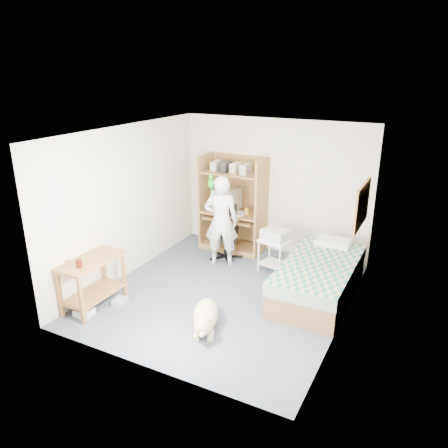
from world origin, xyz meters
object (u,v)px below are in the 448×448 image
Objects in this scene: computer_hutch at (234,208)px; side_desk at (92,276)px; office_chair at (226,239)px; printer_cart at (275,251)px; bed at (319,279)px; dog at (205,316)px; person at (221,221)px.

computer_hutch is 3.08m from side_desk.
computer_hutch is 0.67m from office_chair.
side_desk is 3.01m from printer_cart.
computer_hutch reaches higher than office_chair.
bed reaches higher than printer_cart.
office_chair is at bearing 85.77° from dog.
person reaches higher than bed.
side_desk is 1.03× the size of office_chair.
dog is (-1.11, -1.58, -0.11)m from bed.
computer_hutch is 0.89× the size of bed.
dog is at bearing -82.75° from printer_cart.
dog is (0.83, -2.23, -0.17)m from office_chair.
office_chair reaches higher than printer_cart.
side_desk is 2.40m from person.
dog is at bearing -125.14° from bed.
bed reaches higher than dog.
side_desk is 0.62× the size of person.
computer_hutch is 1.85× the size of office_chair.
side_desk is (-2.85, -1.82, 0.21)m from bed.
person reaches higher than printer_cart.
computer_hutch is 2.35m from bed.
person is (0.07, -0.30, 0.46)m from office_chair.
office_chair reaches higher than dog.
bed is at bearing 148.05° from person.
printer_cart is at bearing -30.29° from office_chair.
side_desk is at bearing -106.14° from computer_hutch.
printer_cart is (1.09, -0.63, -0.43)m from computer_hutch.
office_chair is at bearing -82.71° from computer_hutch.
bed is 1.97m from person.
person is at bearing 169.30° from bed.
printer_cart is (1.03, -0.16, 0.04)m from office_chair.
side_desk reaches higher than dog.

